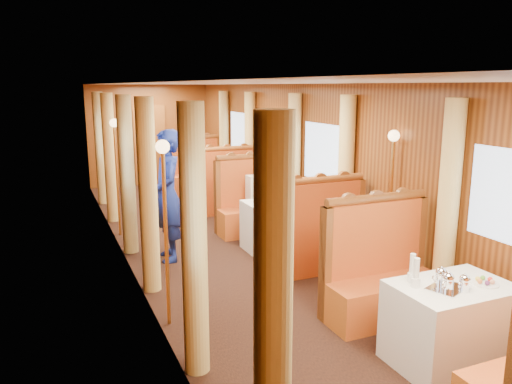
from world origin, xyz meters
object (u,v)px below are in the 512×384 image
fruit_plate (485,282)px  rose_vase_far (209,159)px  table_near (451,324)px  banquette_far_aft (196,175)px  passenger (260,192)px  table_far (209,185)px  table_mid (280,226)px  banquette_mid_fwd (313,241)px  steward (168,196)px  banquette_near_aft (381,280)px  teapot_right (464,285)px  banquette_far_fwd (225,192)px  tea_tray (447,288)px  rose_vase_mid (278,190)px  teapot_back (441,279)px  banquette_mid_aft (254,208)px  teapot_left (448,285)px

fruit_plate → rose_vase_far: (-0.26, 7.09, 0.16)m
table_near → banquette_far_aft: size_ratio=0.78×
table_near → passenger: size_ratio=1.38×
table_far → rose_vase_far: bearing=172.2°
table_mid → banquette_mid_fwd: (0.00, -1.01, 0.05)m
banquette_far_aft → fruit_plate: 8.12m
table_mid → steward: 1.77m
table_mid → banquette_far_aft: 4.51m
banquette_near_aft → teapot_right: bearing=-91.8°
fruit_plate → banquette_far_fwd: bearing=92.5°
tea_tray → rose_vase_mid: 3.56m
table_far → steward: (-1.66, -3.27, 0.56)m
table_near → teapot_back: bearing=165.6°
table_mid → rose_vase_mid: bearing=170.9°
rose_vase_mid → table_near: bearing=-89.4°
teapot_back → fruit_plate: 0.41m
banquette_mid_aft → rose_vase_far: (-0.00, 2.49, 0.50)m
table_near → table_mid: (0.00, 3.50, 0.00)m
table_far → banquette_far_aft: banquette_far_aft is taller
table_far → fruit_plate: fruit_plate is taller
table_near → passenger: (-0.00, 4.27, 0.37)m
banquette_mid_fwd → banquette_far_fwd: bearing=90.0°
table_far → tea_tray: tea_tray is taller
teapot_right → banquette_far_aft: bearing=79.0°
teapot_left → rose_vase_mid: (0.13, 3.60, 0.11)m
table_far → teapot_left: teapot_left is taller
table_near → tea_tray: tea_tray is taller
tea_tray → teapot_back: size_ratio=2.14×
banquette_mid_fwd → fruit_plate: bearing=-84.2°
banquette_mid_aft → tea_tray: 4.57m
table_mid → banquette_far_fwd: banquette_far_fwd is taller
banquette_far_aft → teapot_left: bearing=-91.2°
banquette_mid_fwd → steward: (-1.66, 1.25, 0.52)m
passenger → teapot_back: bearing=-91.7°
passenger → fruit_plate: bearing=-86.6°
teapot_back → table_mid: bearing=96.7°
table_near → fruit_plate: size_ratio=4.35×
table_near → steward: (-1.66, 3.73, 0.56)m
banquette_far_aft → steward: size_ratio=0.71×
banquette_far_aft → fruit_plate: banquette_far_aft is taller
banquette_near_aft → rose_vase_far: (-0.00, 5.99, 0.50)m
tea_tray → table_near: bearing=20.1°
table_mid → teapot_back: bearing=-92.1°
banquette_mid_fwd → rose_vase_mid: 1.14m
banquette_far_aft → teapot_left: (-0.17, -8.11, 0.39)m
teapot_right → steward: (-1.63, 3.88, 0.13)m
rose_vase_far → steward: steward is taller
table_far → fruit_plate: 7.11m
banquette_far_fwd → table_far: bearing=90.0°
rose_vase_mid → steward: bearing=172.1°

